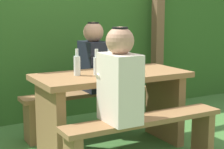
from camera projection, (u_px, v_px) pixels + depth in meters
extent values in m
plane|color=#3F7233|center=(112.00, 149.00, 3.43)|extent=(12.00, 12.00, 0.00)
cube|color=#2E5C20|center=(51.00, 46.00, 4.67)|extent=(6.40, 0.81, 1.68)
cube|color=brown|center=(158.00, 26.00, 4.74)|extent=(0.12, 0.12, 2.17)
cube|color=olive|center=(112.00, 76.00, 3.31)|extent=(1.40, 0.64, 0.05)
cube|color=olive|center=(50.00, 124.00, 3.09)|extent=(0.08, 0.54, 0.68)
cube|color=olive|center=(164.00, 106.00, 3.66)|extent=(0.08, 0.54, 0.68)
cube|color=olive|center=(145.00, 120.00, 2.90)|extent=(1.40, 0.24, 0.04)
cube|color=olive|center=(203.00, 134.00, 3.23)|extent=(0.07, 0.22, 0.41)
cube|color=olive|center=(87.00, 93.00, 3.82)|extent=(1.40, 0.24, 0.04)
cube|color=olive|center=(30.00, 123.00, 3.57)|extent=(0.07, 0.22, 0.41)
cube|color=olive|center=(137.00, 107.00, 4.16)|extent=(0.07, 0.22, 0.41)
cube|color=silver|center=(120.00, 88.00, 2.74)|extent=(0.22, 0.34, 0.52)
sphere|color=tan|center=(120.00, 41.00, 2.67)|extent=(0.21, 0.21, 0.21)
cylinder|color=black|center=(120.00, 29.00, 2.66)|extent=(0.12, 0.12, 0.02)
cylinder|color=silver|center=(111.00, 72.00, 2.84)|extent=(0.25, 0.07, 0.15)
cube|color=black|center=(94.00, 66.00, 3.81)|extent=(0.22, 0.34, 0.52)
sphere|color=tan|center=(93.00, 32.00, 3.75)|extent=(0.21, 0.21, 0.21)
cylinder|color=black|center=(93.00, 23.00, 3.74)|extent=(0.12, 0.12, 0.02)
cylinder|color=black|center=(100.00, 58.00, 3.67)|extent=(0.25, 0.07, 0.15)
cylinder|color=silver|center=(132.00, 68.00, 3.34)|extent=(0.07, 0.07, 0.08)
cylinder|color=silver|center=(77.00, 66.00, 3.17)|extent=(0.06, 0.06, 0.17)
cylinder|color=silver|center=(77.00, 52.00, 3.15)|extent=(0.03, 0.03, 0.07)
cylinder|color=silver|center=(97.00, 66.00, 3.20)|extent=(0.06, 0.06, 0.16)
cylinder|color=silver|center=(97.00, 53.00, 3.18)|extent=(0.03, 0.03, 0.07)
cylinder|color=silver|center=(109.00, 65.00, 3.15)|extent=(0.06, 0.06, 0.18)
cylinder|color=silver|center=(109.00, 51.00, 3.13)|extent=(0.03, 0.03, 0.06)
cube|color=black|center=(140.00, 72.00, 3.35)|extent=(0.13, 0.16, 0.01)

